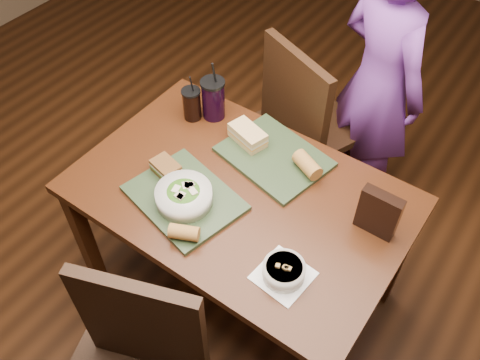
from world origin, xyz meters
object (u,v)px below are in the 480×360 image
object	(u,v)px
dining_table	(240,206)
baguette_near	(184,232)
soup_bowl	(284,271)
cup_cola	(192,104)
diner	(378,84)
chip_bag	(379,213)
sandwich_far	(248,135)
sandwich_near	(166,168)
baguette_far	(307,165)
cup_berry	(213,99)
tray_far	(274,157)
salad_bowl	(184,195)
tray_near	(184,198)
chair_far	(303,123)

from	to	relation	value
dining_table	baguette_near	bearing A→B (deg)	-95.70
soup_bowl	cup_cola	size ratio (longest dim) A/B	0.84
diner	chip_bag	bearing A→B (deg)	137.34
dining_table	chip_bag	distance (m)	0.56
sandwich_far	chip_bag	distance (m)	0.65
sandwich_far	cup_cola	distance (m)	0.30
sandwich_near	baguette_near	distance (m)	0.33
baguette_far	cup_cola	xyz separation A→B (m)	(-0.59, 0.00, 0.03)
cup_berry	dining_table	bearing A→B (deg)	-40.01
tray_far	cup_cola	xyz separation A→B (m)	(-0.44, 0.01, 0.07)
salad_bowl	sandwich_far	bearing A→B (deg)	89.32
soup_bowl	cup_cola	distance (m)	0.90
baguette_far	cup_cola	size ratio (longest dim) A/B	0.55
soup_bowl	sandwich_near	xyz separation A→B (m)	(-0.63, 0.12, 0.01)
tray_near	soup_bowl	bearing A→B (deg)	-7.60
chair_far	cup_berry	size ratio (longest dim) A/B	3.56
soup_bowl	sandwich_near	distance (m)	0.64
cup_cola	chip_bag	distance (m)	0.94
dining_table	baguette_near	size ratio (longest dim) A/B	12.04
salad_bowl	sandwich_far	distance (m)	0.41
baguette_near	baguette_far	bearing A→B (deg)	70.45
tray_near	sandwich_near	xyz separation A→B (m)	(-0.14, 0.05, 0.04)
baguette_near	chip_bag	distance (m)	0.70
chair_far	chip_bag	world-z (taller)	chair_far
salad_bowl	chip_bag	xyz separation A→B (m)	(0.64, 0.31, 0.04)
salad_bowl	cup_cola	xyz separation A→B (m)	(-0.29, 0.41, 0.02)
tray_far	baguette_near	distance (m)	0.54
chair_far	baguette_near	xyz separation A→B (m)	(0.06, -0.97, 0.22)
sandwich_far	cup_berry	bearing A→B (deg)	164.64
tray_far	chip_bag	size ratio (longest dim) A/B	2.16
tray_near	tray_far	size ratio (longest dim) A/B	1.00
baguette_near	cup_cola	bearing A→B (deg)	126.56
sandwich_near	chip_bag	distance (m)	0.83
dining_table	sandwich_far	distance (m)	0.31
dining_table	cup_berry	size ratio (longest dim) A/B	4.45
dining_table	chip_bag	xyz separation A→B (m)	(0.51, 0.14, 0.19)
tray_near	cup_cola	world-z (taller)	cup_cola
soup_bowl	baguette_far	world-z (taller)	baguette_far
baguette_near	cup_cola	size ratio (longest dim) A/B	0.47
sandwich_near	sandwich_far	bearing A→B (deg)	64.90
soup_bowl	chair_far	bearing A→B (deg)	116.04
tray_far	cup_cola	size ratio (longest dim) A/B	1.82
sandwich_far	soup_bowl	bearing A→B (deg)	-44.34
baguette_near	salad_bowl	bearing A→B (deg)	129.72
tray_far	salad_bowl	size ratio (longest dim) A/B	1.95
chip_bag	chair_far	bearing A→B (deg)	138.71
baguette_far	salad_bowl	bearing A→B (deg)	-125.75
diner	soup_bowl	xyz separation A→B (m)	(0.19, -1.17, 0.04)
sandwich_near	chip_bag	bearing A→B (deg)	16.78
tray_far	cup_berry	world-z (taller)	cup_berry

